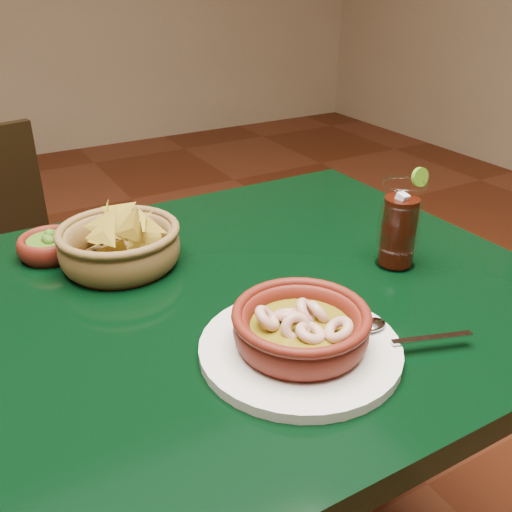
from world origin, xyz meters
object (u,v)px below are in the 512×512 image
dining_chair (2,292)px  shrimp_plate (301,333)px  chip_basket (120,245)px  cola_drink (399,226)px  dining_table (172,362)px

dining_chair → shrimp_plate: bearing=-71.9°
chip_basket → dining_chair: bearing=107.5°
shrimp_plate → cola_drink: 0.31m
shrimp_plate → chip_basket: chip_basket is taller
dining_table → shrimp_plate: (0.11, -0.19, 0.13)m
dining_chair → chip_basket: 0.64m
dining_chair → cola_drink: cola_drink is taller
dining_table → chip_basket: 0.22m
chip_basket → cola_drink: (0.40, -0.23, 0.03)m
dining_chair → cola_drink: (0.57, -0.76, 0.35)m
dining_chair → cola_drink: size_ratio=5.16×
chip_basket → cola_drink: 0.46m
cola_drink → chip_basket: bearing=150.2°
dining_chair → shrimp_plate: 0.99m
dining_chair → chip_basket: (0.17, -0.53, 0.32)m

